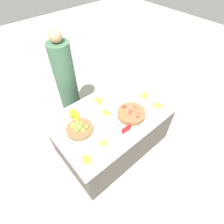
{
  "coord_description": "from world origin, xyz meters",
  "views": [
    {
      "loc": [
        -1.0,
        -1.15,
        2.39
      ],
      "look_at": [
        0.0,
        0.0,
        0.74
      ],
      "focal_mm": 28.0,
      "sensor_mm": 36.0,
      "label": 1
    }
  ],
  "objects_px": {
    "price_sign": "(126,129)",
    "vendor_person": "(67,84)",
    "tomato_basket": "(131,114)",
    "metal_bowl": "(121,93)",
    "lime_bowl": "(79,128)"
  },
  "relations": [
    {
      "from": "lime_bowl",
      "to": "metal_bowl",
      "type": "bearing_deg",
      "value": 9.88
    },
    {
      "from": "tomato_basket",
      "to": "vendor_person",
      "type": "bearing_deg",
      "value": 105.82
    },
    {
      "from": "price_sign",
      "to": "vendor_person",
      "type": "xyz_separation_m",
      "value": [
        -0.07,
        1.23,
        -0.03
      ]
    },
    {
      "from": "lime_bowl",
      "to": "tomato_basket",
      "type": "relative_size",
      "value": 0.89
    },
    {
      "from": "vendor_person",
      "to": "tomato_basket",
      "type": "bearing_deg",
      "value": -74.18
    },
    {
      "from": "tomato_basket",
      "to": "metal_bowl",
      "type": "bearing_deg",
      "value": 65.09
    },
    {
      "from": "tomato_basket",
      "to": "price_sign",
      "type": "height_order",
      "value": "price_sign"
    },
    {
      "from": "lime_bowl",
      "to": "vendor_person",
      "type": "relative_size",
      "value": 0.21
    },
    {
      "from": "tomato_basket",
      "to": "price_sign",
      "type": "relative_size",
      "value": 2.75
    },
    {
      "from": "tomato_basket",
      "to": "vendor_person",
      "type": "height_order",
      "value": "vendor_person"
    },
    {
      "from": "lime_bowl",
      "to": "tomato_basket",
      "type": "bearing_deg",
      "value": -21.03
    },
    {
      "from": "lime_bowl",
      "to": "price_sign",
      "type": "bearing_deg",
      "value": -43.99
    },
    {
      "from": "lime_bowl",
      "to": "vendor_person",
      "type": "xyz_separation_m",
      "value": [
        0.33,
        0.83,
        -0.0
      ]
    },
    {
      "from": "metal_bowl",
      "to": "vendor_person",
      "type": "xyz_separation_m",
      "value": [
        -0.49,
        0.69,
        -0.01
      ]
    },
    {
      "from": "metal_bowl",
      "to": "price_sign",
      "type": "height_order",
      "value": "price_sign"
    }
  ]
}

